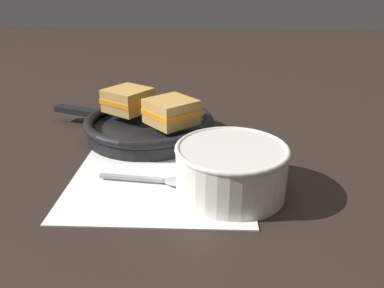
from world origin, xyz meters
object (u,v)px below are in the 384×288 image
(soup_bowl, at_px, (231,167))
(sandwich_near_right, at_px, (171,112))
(sandwich_near_left, at_px, (128,100))
(spoon, at_px, (166,181))
(skillet, at_px, (149,126))

(soup_bowl, bearing_deg, sandwich_near_right, 124.95)
(sandwich_near_left, bearing_deg, soup_bowl, -46.66)
(soup_bowl, xyz_separation_m, sandwich_near_right, (-0.12, 0.17, 0.02))
(soup_bowl, bearing_deg, sandwich_near_left, 133.34)
(spoon, bearing_deg, skillet, 112.57)
(skillet, distance_m, sandwich_near_right, 0.08)
(sandwich_near_left, distance_m, sandwich_near_right, 0.12)
(skillet, bearing_deg, sandwich_near_right, -31.61)
(soup_bowl, distance_m, sandwich_near_left, 0.32)
(soup_bowl, relative_size, skillet, 0.46)
(spoon, height_order, sandwich_near_right, sandwich_near_right)
(spoon, bearing_deg, soup_bowl, -2.07)
(spoon, xyz_separation_m, sandwich_near_left, (-0.12, 0.22, 0.06))
(spoon, height_order, skillet, skillet)
(skillet, bearing_deg, sandwich_near_left, 147.30)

